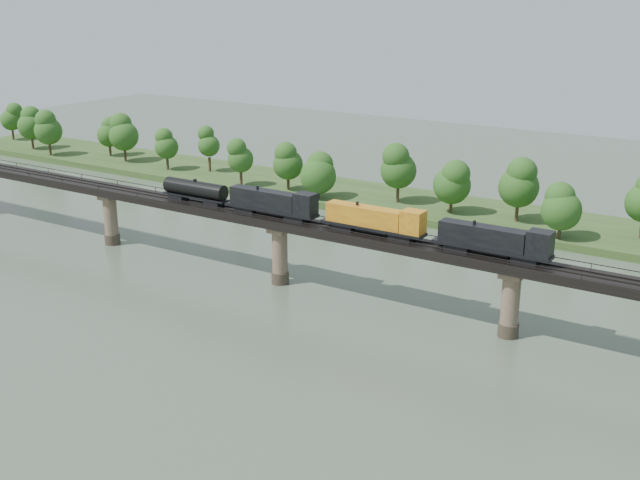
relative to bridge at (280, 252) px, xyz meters
The scene contains 6 objects.
ground 30.49m from the bridge, 90.00° to the right, with size 400.00×400.00×0.00m, color #3E4D3D.
far_bank 55.20m from the bridge, 90.00° to the left, with size 300.00×24.00×1.60m, color #2C481D.
bridge is the anchor object (origin of this frame).
bridge_superstructure 6.33m from the bridge, 90.00° to the left, with size 220.00×4.90×0.75m.
far_treeline 51.30m from the bridge, 99.23° to the left, with size 289.06×17.54×13.60m.
freight_train 14.05m from the bridge, ahead, with size 70.18×2.73×4.83m.
Camera 1 is at (74.08, -73.33, 47.97)m, focal length 45.00 mm.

